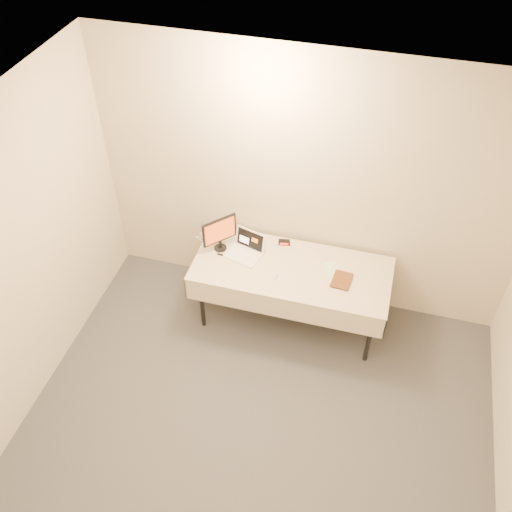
% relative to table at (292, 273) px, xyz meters
% --- Properties ---
extents(back_wall, '(4.00, 0.10, 2.70)m').
position_rel_table_xyz_m(back_wall, '(0.00, 0.45, 0.67)').
color(back_wall, beige).
rests_on(back_wall, ground).
extents(table, '(1.86, 0.81, 0.74)m').
position_rel_table_xyz_m(table, '(0.00, 0.00, 0.00)').
color(table, black).
rests_on(table, ground).
extents(laptop, '(0.38, 0.34, 0.22)m').
position_rel_table_xyz_m(laptop, '(-0.47, 0.09, 0.12)').
color(laptop, white).
rests_on(laptop, table).
extents(monitor, '(0.25, 0.28, 0.37)m').
position_rel_table_xyz_m(monitor, '(-0.73, 0.08, 0.28)').
color(monitor, black).
rests_on(monitor, table).
extents(book, '(0.17, 0.04, 0.23)m').
position_rel_table_xyz_m(book, '(0.39, -0.04, 0.18)').
color(book, '#924C1A').
rests_on(book, table).
extents(alarm_clock, '(0.12, 0.07, 0.05)m').
position_rel_table_xyz_m(alarm_clock, '(-0.15, 0.31, 0.09)').
color(alarm_clock, black).
rests_on(alarm_clock, table).
extents(clicker, '(0.05, 0.08, 0.02)m').
position_rel_table_xyz_m(clicker, '(-0.12, -0.15, 0.07)').
color(clicker, silver).
rests_on(clicker, table).
extents(paper_form, '(0.24, 0.33, 0.00)m').
position_rel_table_xyz_m(paper_form, '(0.38, 0.04, 0.06)').
color(paper_form, '#C5EABA').
rests_on(paper_form, table).
extents(usb_dongle, '(0.06, 0.02, 0.01)m').
position_rel_table_xyz_m(usb_dongle, '(-0.71, -0.00, 0.07)').
color(usb_dongle, black).
rests_on(usb_dongle, table).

